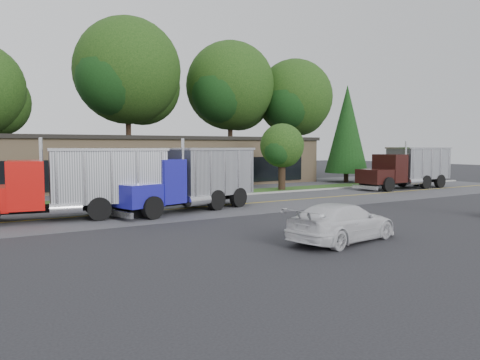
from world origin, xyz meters
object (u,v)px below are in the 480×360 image
object	(u,v)px
dump_truck_red	(81,181)
dump_truck_maroon	(409,166)
dump_truck_blue	(193,177)
rally_car	(342,222)

from	to	relation	value
dump_truck_red	dump_truck_maroon	world-z (taller)	same
dump_truck_blue	dump_truck_maroon	world-z (taller)	same
dump_truck_blue	dump_truck_maroon	distance (m)	20.86
dump_truck_red	dump_truck_blue	world-z (taller)	same
dump_truck_maroon	dump_truck_blue	bearing A→B (deg)	6.71
dump_truck_blue	dump_truck_maroon	bearing A→B (deg)	170.47
dump_truck_maroon	rally_car	size ratio (longest dim) A/B	1.83
dump_truck_red	rally_car	world-z (taller)	dump_truck_red
dump_truck_red	dump_truck_blue	size ratio (longest dim) A/B	1.09
dump_truck_red	rally_car	size ratio (longest dim) A/B	1.96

